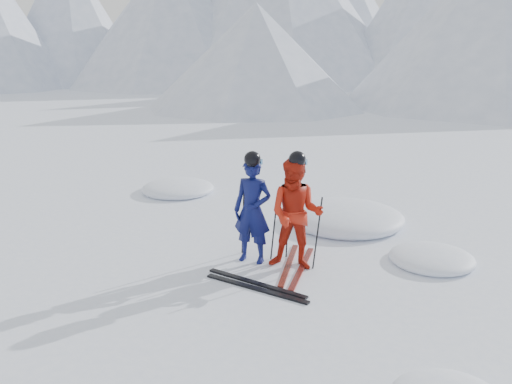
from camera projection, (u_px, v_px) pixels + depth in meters
The scene contains 12 objects.
ground at pixel (328, 291), 7.70m from camera, with size 160.00×160.00×0.00m, color white.
skier_blue at pixel (252, 211), 8.56m from camera, with size 0.62×0.41×1.70m, color #0C124C.
skier_red at pixel (296, 214), 8.30m from camera, with size 0.85×0.66×1.75m, color red.
pole_blue_left at pixel (243, 222), 8.93m from camera, with size 0.02×0.02×1.13m, color black.
pole_blue_right at pixel (274, 226), 8.70m from camera, with size 0.02×0.02×1.13m, color black.
pole_red_left at pixel (288, 224), 8.74m from camera, with size 0.02×0.02×1.17m, color black.
pole_red_right at pixel (317, 233), 8.33m from camera, with size 0.02×0.02×1.17m, color black.
ski_worn_left at pixel (289, 265), 8.60m from camera, with size 0.09×1.70×0.03m, color black.
ski_worn_right at pixel (302, 268), 8.46m from camera, with size 0.09×1.70×0.03m, color black.
ski_loose_a at pixel (256, 283), 7.93m from camera, with size 0.09×1.70×0.03m, color black.
ski_loose_b at pixel (256, 289), 7.76m from camera, with size 0.09×1.70×0.03m, color black.
snow_lumps at pixel (309, 225), 10.52m from camera, with size 9.09×6.27×0.50m.
Camera 1 is at (3.24, -6.34, 3.41)m, focal length 38.00 mm.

